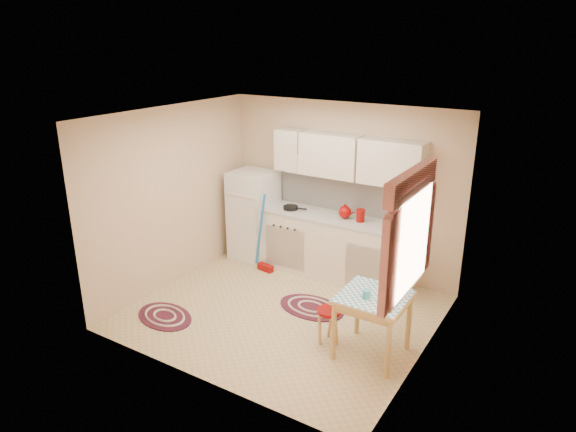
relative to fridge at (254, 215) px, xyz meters
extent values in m
plane|color=#CBB482|center=(1.33, -1.25, -0.70)|extent=(3.60, 3.60, 0.00)
cube|color=silver|center=(1.33, -1.25, 1.80)|extent=(3.60, 3.20, 0.04)
cube|color=tan|center=(1.33, 0.35, 0.55)|extent=(3.60, 0.04, 2.50)
cube|color=tan|center=(1.33, -2.85, 0.55)|extent=(3.60, 0.04, 2.50)
cube|color=tan|center=(-0.47, -1.25, 0.55)|extent=(0.04, 3.20, 2.50)
cube|color=tan|center=(3.13, -1.25, 0.55)|extent=(0.04, 3.20, 2.50)
cube|color=silver|center=(1.46, 0.34, 0.50)|extent=(2.25, 0.03, 0.55)
cube|color=white|center=(1.46, 0.19, 1.07)|extent=(2.25, 0.33, 0.60)
cube|color=white|center=(3.11, -1.80, 0.85)|extent=(0.04, 0.85, 0.95)
cube|color=white|center=(0.00, 0.00, 0.00)|extent=(0.65, 0.60, 1.40)
cube|color=white|center=(1.35, 0.05, -0.26)|extent=(2.25, 0.60, 0.88)
cube|color=#B4B2AB|center=(1.35, 0.05, 0.20)|extent=(2.27, 0.62, 0.04)
cylinder|color=black|center=(0.68, 0.00, 0.24)|extent=(0.26, 0.26, 0.05)
cylinder|color=#820604|center=(1.78, 0.05, 0.30)|extent=(0.12, 0.12, 0.16)
cube|color=#DFB96F|center=(2.64, -1.51, -0.34)|extent=(0.72, 0.72, 0.72)
cylinder|color=#820604|center=(2.14, -1.55, -0.49)|extent=(0.35, 0.35, 0.42)
cylinder|color=teal|center=(2.60, -1.61, 0.07)|extent=(0.10, 0.10, 0.10)
camera|label=1|loc=(4.44, -6.16, 2.65)|focal=32.00mm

